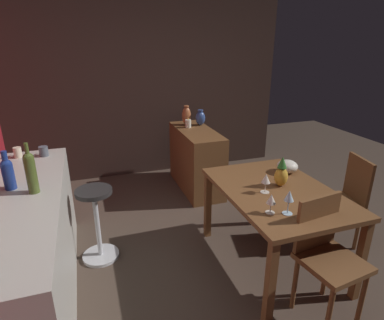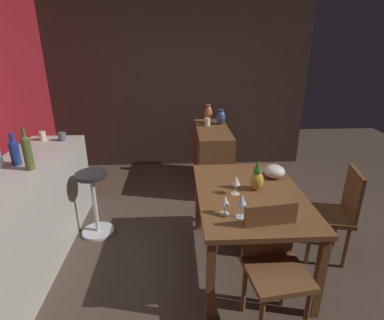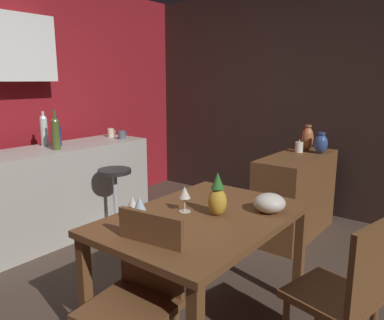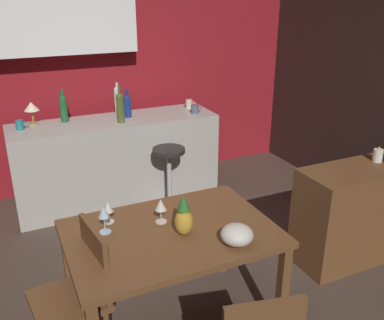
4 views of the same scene
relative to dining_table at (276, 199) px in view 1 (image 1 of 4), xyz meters
name	(u,v)px [view 1 (image 1 of 4)]	position (x,y,z in m)	size (l,w,h in m)	color
ground_plane	(222,272)	(0.02, 0.47, -0.65)	(9.00, 9.00, 0.00)	#47382D
wall_side_right	(134,87)	(2.57, 0.77, 0.65)	(0.10, 4.40, 2.60)	#33231E
dining_table	(276,199)	(0.00, 0.00, 0.00)	(1.28, 0.89, 0.74)	brown
kitchen_counter	(27,251)	(0.19, 1.99, -0.20)	(2.10, 0.60, 0.90)	#B2ADA3
sideboard_cabinet	(196,160)	(1.74, 0.12, -0.24)	(1.10, 0.44, 0.82)	brown
chair_near_window	(326,253)	(-0.60, -0.04, -0.15)	(0.45, 0.45, 0.90)	brown
chair_by_doorway	(344,197)	(0.09, -0.83, -0.17)	(0.48, 0.48, 0.89)	brown
bar_stool	(97,222)	(0.58, 1.47, -0.28)	(0.34, 0.34, 0.70)	#262323
wine_glass_left	(289,197)	(-0.37, 0.16, 0.22)	(0.07, 0.07, 0.18)	silver
wine_glass_right	(266,179)	(-0.02, 0.13, 0.21)	(0.07, 0.07, 0.16)	silver
wine_glass_center	(271,200)	(-0.32, 0.27, 0.19)	(0.07, 0.07, 0.15)	silver
pineapple_centerpiece	(281,173)	(0.06, -0.07, 0.20)	(0.11, 0.11, 0.27)	gold
fruit_bowl	(287,166)	(0.30, -0.29, 0.15)	(0.20, 0.20, 0.12)	beige
wine_bottle_cobalt	(8,172)	(0.35, 2.04, 0.38)	(0.08, 0.08, 0.29)	navy
wine_bottle_olive	(31,171)	(0.23, 1.87, 0.41)	(0.07, 0.07, 0.37)	#475623
cup_cream	(18,152)	(1.08, 2.10, 0.30)	(0.11, 0.07, 0.10)	beige
cup_slate	(44,151)	(1.05, 1.88, 0.29)	(0.12, 0.08, 0.09)	#515660
pillar_candle_tall	(188,124)	(1.91, 0.17, 0.22)	(0.08, 0.08, 0.13)	white
vase_copper	(186,116)	(2.06, 0.15, 0.29)	(0.12, 0.12, 0.27)	#B26038
vase_ceramic_blue	(200,118)	(1.97, -0.03, 0.27)	(0.13, 0.13, 0.21)	#334C8C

